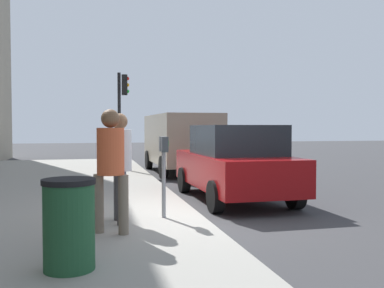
# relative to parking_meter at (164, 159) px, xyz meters

# --- Properties ---
(ground_plane) EXTENTS (80.00, 80.00, 0.00)m
(ground_plane) POSITION_rel_parking_meter_xyz_m (0.50, -0.70, -1.17)
(ground_plane) COLOR #38383A
(ground_plane) RESTS_ON ground
(sidewalk_slab) EXTENTS (28.00, 6.00, 0.15)m
(sidewalk_slab) POSITION_rel_parking_meter_xyz_m (0.50, 2.30, -1.09)
(sidewalk_slab) COLOR gray
(sidewalk_slab) RESTS_ON ground_plane
(parking_meter) EXTENTS (0.36, 0.12, 1.41)m
(parking_meter) POSITION_rel_parking_meter_xyz_m (0.00, 0.00, 0.00)
(parking_meter) COLOR gray
(parking_meter) RESTS_ON sidewalk_slab
(pedestrian_at_meter) EXTENTS (0.54, 0.39, 1.80)m
(pedestrian_at_meter) POSITION_rel_parking_meter_xyz_m (-0.23, 0.77, 0.05)
(pedestrian_at_meter) COLOR #47474C
(pedestrian_at_meter) RESTS_ON sidewalk_slab
(pedestrian_bystander) EXTENTS (0.40, 0.50, 1.84)m
(pedestrian_bystander) POSITION_rel_parking_meter_xyz_m (-0.96, 0.95, 0.08)
(pedestrian_bystander) COLOR #726656
(pedestrian_bystander) RESTS_ON sidewalk_slab
(parked_sedan_near) EXTENTS (4.42, 2.01, 1.77)m
(parked_sedan_near) POSITION_rel_parking_meter_xyz_m (2.28, -2.05, -0.27)
(parked_sedan_near) COLOR maroon
(parked_sedan_near) RESTS_ON ground_plane
(parked_van_far) EXTENTS (5.23, 2.19, 2.18)m
(parked_van_far) POSITION_rel_parking_meter_xyz_m (8.68, -2.05, 0.09)
(parked_van_far) COLOR gray
(parked_van_far) RESTS_ON ground_plane
(traffic_signal) EXTENTS (0.24, 0.44, 3.60)m
(traffic_signal) POSITION_rel_parking_meter_xyz_m (9.13, 0.09, 1.41)
(traffic_signal) COLOR black
(traffic_signal) RESTS_ON sidewalk_slab
(trash_bin) EXTENTS (0.59, 0.59, 1.01)m
(trash_bin) POSITION_rel_parking_meter_xyz_m (-2.53, 1.47, -0.51)
(trash_bin) COLOR #1E4C2D
(trash_bin) RESTS_ON sidewalk_slab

